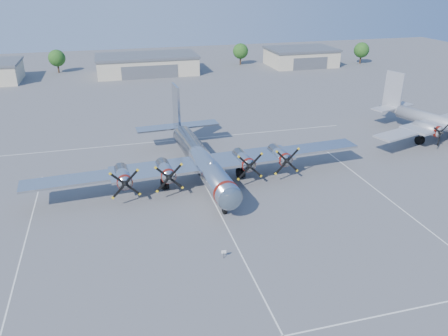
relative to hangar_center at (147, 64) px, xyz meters
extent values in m
plane|color=#565659|center=(0.00, -81.96, -2.71)|extent=(260.00, 260.00, 0.00)
cube|color=silver|center=(-22.00, -86.96, -2.71)|extent=(0.15, 40.00, 0.01)
cube|color=silver|center=(0.00, -86.96, -2.71)|extent=(0.15, 40.00, 0.01)
cube|color=silver|center=(22.00, -86.96, -2.71)|extent=(0.15, 40.00, 0.01)
cube|color=silver|center=(0.00, -103.96, -2.71)|extent=(60.00, 0.15, 0.01)
cube|color=silver|center=(0.00, -56.96, -2.71)|extent=(60.00, 0.15, 0.01)
cube|color=#BEB397|center=(0.00, 0.04, -0.31)|extent=(28.00, 14.00, 4.80)
cube|color=slate|center=(0.00, 0.04, 2.39)|extent=(28.60, 14.60, 0.60)
cube|color=slate|center=(0.00, -7.01, -0.91)|extent=(15.40, 0.20, 3.60)
cube|color=#BEB397|center=(48.00, 0.04, -0.31)|extent=(20.00, 14.00, 4.80)
cube|color=slate|center=(48.00, 0.04, 2.39)|extent=(20.60, 14.60, 0.60)
cube|color=slate|center=(48.00, -7.01, -0.91)|extent=(11.00, 0.20, 3.60)
cylinder|color=#382619|center=(-25.00, 8.04, -1.31)|extent=(0.50, 0.50, 2.80)
sphere|color=#174213|center=(-25.00, 8.04, 1.53)|extent=(4.80, 4.80, 4.80)
cylinder|color=#382619|center=(30.00, 6.04, -1.31)|extent=(0.50, 0.50, 2.80)
sphere|color=#174213|center=(30.00, 6.04, 1.53)|extent=(4.80, 4.80, 4.80)
cylinder|color=#382619|center=(68.00, -1.96, -1.31)|extent=(0.50, 0.50, 2.80)
sphere|color=#174213|center=(68.00, -1.96, 1.53)|extent=(4.80, 4.80, 4.80)
cylinder|color=black|center=(-1.89, -92.54, -2.35)|extent=(0.05, 0.05, 0.72)
cube|color=white|center=(-1.89, -92.54, -1.94)|extent=(0.50, 0.07, 0.36)
camera|label=1|loc=(-11.47, -128.29, 23.96)|focal=35.00mm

